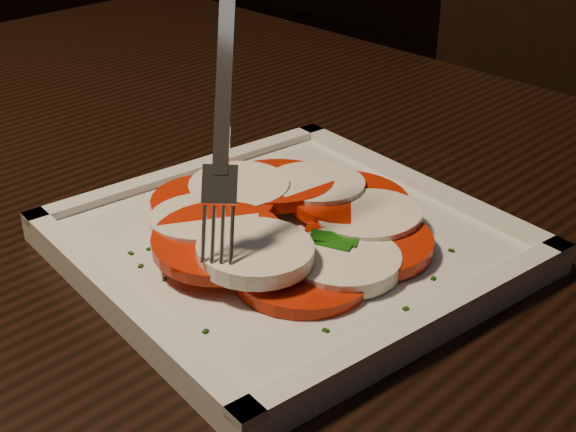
# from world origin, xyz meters

# --- Properties ---
(table) EXTENTS (1.30, 0.96, 0.75)m
(table) POSITION_xyz_m (0.04, 0.14, 0.65)
(table) COLOR black
(table) RESTS_ON ground
(chair) EXTENTS (0.48, 0.48, 0.93)m
(chair) POSITION_xyz_m (0.04, 0.85, 0.53)
(chair) COLOR black
(chair) RESTS_ON ground
(plate) EXTENTS (0.32, 0.32, 0.01)m
(plate) POSITION_xyz_m (0.12, 0.10, 0.76)
(plate) COLOR silver
(plate) RESTS_ON table
(caprese_salad) EXTENTS (0.20, 0.21, 0.03)m
(caprese_salad) POSITION_xyz_m (0.12, 0.10, 0.78)
(caprese_salad) COLOR red
(caprese_salad) RESTS_ON plate
(fork) EXTENTS (0.09, 0.11, 0.16)m
(fork) POSITION_xyz_m (0.10, 0.07, 0.87)
(fork) COLOR white
(fork) RESTS_ON caprese_salad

